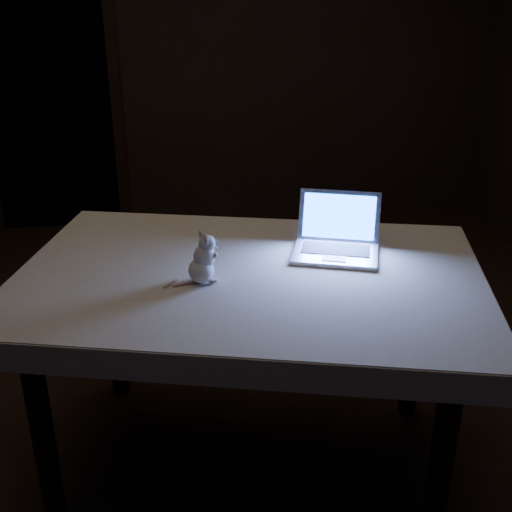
{
  "coord_description": "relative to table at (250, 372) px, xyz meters",
  "views": [
    {
      "loc": [
        -0.16,
        -2.43,
        1.85
      ],
      "look_at": [
        0.09,
        -0.36,
        0.92
      ],
      "focal_mm": 45.0,
      "sensor_mm": 36.0,
      "label": 1
    }
  ],
  "objects": [
    {
      "name": "table",
      "position": [
        0.0,
        0.0,
        0.0
      ],
      "size": [
        1.77,
        1.36,
        0.85
      ],
      "primitive_type": null,
      "rotation": [
        0.0,
        0.0,
        -0.24
      ],
      "color": "black",
      "rests_on": "floor"
    },
    {
      "name": "doorway",
      "position": [
        -1.17,
        2.84,
        0.64
      ],
      "size": [
        1.06,
        0.36,
        2.13
      ],
      "primitive_type": null,
      "color": "black",
      "rests_on": "back_wall"
    },
    {
      "name": "back_wall",
      "position": [
        -0.07,
        2.84,
        0.88
      ],
      "size": [
        4.5,
        0.04,
        2.6
      ],
      "primitive_type": "cube",
      "color": "black",
      "rests_on": "ground"
    },
    {
      "name": "laptop",
      "position": [
        0.34,
        0.1,
        0.54
      ],
      "size": [
        0.39,
        0.36,
        0.22
      ],
      "primitive_type": null,
      "rotation": [
        0.0,
        0.0,
        -0.31
      ],
      "color": "#B8B8BD",
      "rests_on": "tablecloth"
    },
    {
      "name": "plush_mouse",
      "position": [
        -0.17,
        -0.06,
        0.52
      ],
      "size": [
        0.18,
        0.18,
        0.18
      ],
      "primitive_type": null,
      "rotation": [
        0.0,
        0.0,
        -0.47
      ],
      "color": "silver",
      "rests_on": "tablecloth"
    },
    {
      "name": "floor",
      "position": [
        -0.07,
        0.34,
        -0.42
      ],
      "size": [
        5.0,
        5.0,
        0.0
      ],
      "primitive_type": "plane",
      "color": "black",
      "rests_on": "ground"
    },
    {
      "name": "tablecloth",
      "position": [
        0.01,
        0.01,
        0.38
      ],
      "size": [
        2.0,
        1.73,
        0.1
      ],
      "primitive_type": null,
      "rotation": [
        0.0,
        0.0,
        -0.44
      ],
      "color": "beige",
      "rests_on": "table"
    }
  ]
}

